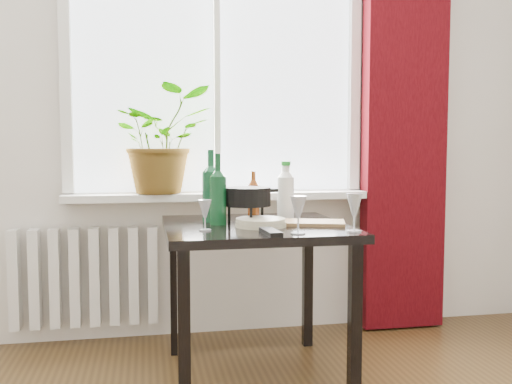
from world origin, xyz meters
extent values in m
cube|color=white|center=(0.00, 2.22, 1.60)|extent=(1.72, 0.08, 1.62)
cube|color=white|center=(0.00, 2.15, 0.82)|extent=(1.72, 0.20, 0.04)
cube|color=#360409|center=(1.12, 2.12, 1.30)|extent=(0.50, 0.12, 2.56)
cube|color=white|center=(-0.75, 2.18, 0.38)|extent=(0.80, 0.10, 0.55)
cube|color=black|center=(0.10, 1.55, 0.72)|extent=(0.85, 0.85, 0.04)
cube|color=black|center=(-0.27, 1.19, 0.35)|extent=(0.05, 0.05, 0.70)
cube|color=black|center=(-0.27, 1.92, 0.35)|extent=(0.05, 0.05, 0.70)
cube|color=black|center=(0.46, 1.19, 0.35)|extent=(0.05, 0.05, 0.70)
cube|color=black|center=(0.46, 1.92, 0.35)|extent=(0.05, 0.05, 0.70)
imported|color=#28661B|center=(-0.32, 2.16, 1.14)|extent=(0.63, 0.58, 0.60)
cylinder|color=beige|center=(0.11, 1.46, 0.76)|extent=(0.30, 0.30, 0.04)
cube|color=black|center=(0.10, 1.23, 0.75)|extent=(0.07, 0.19, 0.02)
cube|color=olive|center=(0.37, 1.49, 0.75)|extent=(0.33, 0.26, 0.02)
camera|label=1|loc=(-0.41, -1.08, 1.10)|focal=40.00mm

